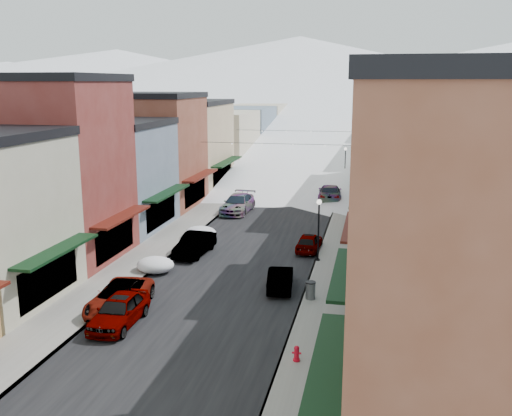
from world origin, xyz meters
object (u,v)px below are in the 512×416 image
at_px(streetlamp_near, 319,222).
at_px(car_white_suv, 119,297).
at_px(car_dark_hatch, 195,244).
at_px(car_green_sedan, 280,278).
at_px(trash_can, 310,290).
at_px(fire_hydrant, 297,354).
at_px(car_silver_sedan, 119,310).

bearing_deg(streetlamp_near, car_white_suv, -132.04).
height_order(car_dark_hatch, car_green_sedan, car_dark_hatch).
xyz_separation_m(car_white_suv, trash_can, (9.81, 3.43, -0.08)).
height_order(car_green_sedan, trash_can, car_green_sedan).
relative_size(car_green_sedan, fire_hydrant, 5.76).
relative_size(car_white_suv, car_green_sedan, 1.33).
height_order(car_white_suv, car_silver_sedan, car_silver_sedan).
bearing_deg(car_silver_sedan, car_dark_hatch, 89.56).
bearing_deg(car_dark_hatch, car_silver_sedan, -85.65).
distance_m(car_silver_sedan, streetlamp_near, 15.16).
relative_size(fire_hydrant, streetlamp_near, 0.17).
bearing_deg(car_white_suv, trash_can, 15.10).
distance_m(car_dark_hatch, streetlamp_near, 8.94).
relative_size(car_dark_hatch, car_green_sedan, 1.17).
relative_size(fire_hydrant, trash_can, 0.70).
relative_size(car_dark_hatch, trash_can, 4.71).
height_order(fire_hydrant, streetlamp_near, streetlamp_near).
distance_m(trash_can, streetlamp_near, 7.43).
xyz_separation_m(car_silver_sedan, car_dark_hatch, (0.00, 12.22, -0.01)).
bearing_deg(car_silver_sedan, trash_can, 29.30).
height_order(car_dark_hatch, trash_can, car_dark_hatch).
relative_size(car_white_suv, fire_hydrant, 7.65).
height_order(car_green_sedan, fire_hydrant, car_green_sedan).
bearing_deg(car_white_suv, car_green_sedan, 28.45).
height_order(car_white_suv, car_dark_hatch, car_dark_hatch).
bearing_deg(streetlamp_near, fire_hydrant, -87.77).
xyz_separation_m(trash_can, streetlamp_near, (-0.31, 7.10, 2.15)).
distance_m(car_dark_hatch, trash_can, 11.46).
bearing_deg(trash_can, fire_hydrant, -88.04).
height_order(car_dark_hatch, fire_hydrant, car_dark_hatch).
xyz_separation_m(car_dark_hatch, car_green_sedan, (7.05, -5.48, -0.11)).
height_order(car_white_suv, trash_can, car_white_suv).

